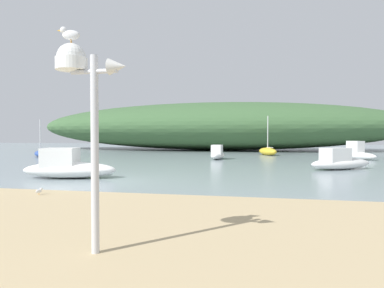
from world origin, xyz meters
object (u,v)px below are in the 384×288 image
motorboat_far_right (67,167)px  seagull_upper_strand (39,191)px  seagull_on_radar (70,34)px  sailboat_mid_channel (40,153)px  motorboat_by_sandbar (339,161)px  motorboat_off_point (217,154)px  motorboat_centre_water (357,153)px  sailboat_outer_mooring (268,151)px  mast_structure (81,82)px

motorboat_far_right → seagull_upper_strand: bearing=-66.6°
seagull_on_radar → motorboat_far_right: (-5.97, 9.66, -3.00)m
seagull_on_radar → sailboat_mid_channel: size_ratio=0.10×
motorboat_by_sandbar → motorboat_off_point: size_ratio=1.35×
motorboat_far_right → motorboat_centre_water: bearing=44.5°
motorboat_off_point → motorboat_by_sandbar: bearing=-40.6°
motorboat_centre_water → sailboat_outer_mooring: bearing=148.0°
motorboat_centre_water → motorboat_off_point: 11.23m
mast_structure → motorboat_by_sandbar: mast_structure is taller
sailboat_mid_channel → motorboat_by_sandbar: 24.88m
sailboat_outer_mooring → motorboat_centre_water: sailboat_outer_mooring is taller
motorboat_centre_water → sailboat_mid_channel: sailboat_mid_channel is taller
motorboat_centre_water → motorboat_off_point: size_ratio=1.08×
sailboat_outer_mooring → sailboat_mid_channel: (-20.01, -6.60, -0.09)m
seagull_on_radar → sailboat_outer_mooring: size_ratio=0.10×
sailboat_mid_channel → seagull_upper_strand: (13.22, -18.83, 0.02)m
motorboat_by_sandbar → seagull_upper_strand: motorboat_by_sandbar is taller
motorboat_far_right → seagull_upper_strand: size_ratio=16.24×
sailboat_mid_channel → motorboat_by_sandbar: bearing=-15.9°
sailboat_outer_mooring → motorboat_far_right: sailboat_outer_mooring is taller
motorboat_centre_water → motorboat_far_right: (-16.08, -15.79, -0.00)m
sailboat_outer_mooring → motorboat_off_point: size_ratio=1.24×
seagull_on_radar → motorboat_off_point: seagull_on_radar is taller
seagull_on_radar → motorboat_centre_water: bearing=68.3°
seagull_on_radar → sailboat_outer_mooring: sailboat_outer_mooring is taller
sailboat_outer_mooring → motorboat_centre_water: 8.28m
seagull_on_radar → motorboat_far_right: 11.75m
motorboat_by_sandbar → motorboat_off_point: (-7.91, 6.78, -0.02)m
motorboat_far_right → motorboat_by_sandbar: motorboat_far_right is taller
motorboat_centre_water → motorboat_by_sandbar: (-3.10, -9.03, -0.06)m
sailboat_mid_channel → motorboat_off_point: sailboat_mid_channel is taller
seagull_on_radar → sailboat_mid_channel: 28.93m
sailboat_outer_mooring → sailboat_mid_channel: bearing=-161.7°
seagull_upper_strand → motorboat_by_sandbar: bearing=48.3°
motorboat_by_sandbar → seagull_upper_strand: size_ratio=15.10×
sailboat_mid_channel → motorboat_off_point: bearing=-0.1°
mast_structure → seagull_upper_strand: size_ratio=11.61×
motorboat_centre_water → seagull_upper_strand: motorboat_centre_water is taller
mast_structure → sailboat_mid_channel: 28.95m
seagull_on_radar → motorboat_by_sandbar: (7.01, 16.43, -3.05)m
motorboat_far_right → motorboat_off_point: bearing=69.5°
motorboat_far_right → seagull_upper_strand: motorboat_far_right is taller
mast_structure → motorboat_off_point: (-1.07, 23.20, -2.34)m
mast_structure → motorboat_far_right: mast_structure is taller
seagull_on_radar → seagull_upper_strand: size_ratio=1.32×
seagull_on_radar → motorboat_off_point: size_ratio=0.12×
motorboat_by_sandbar → mast_structure: bearing=-112.6°
motorboat_centre_water → motorboat_by_sandbar: size_ratio=0.81×
seagull_on_radar → motorboat_by_sandbar: seagull_on_radar is taller
seagull_upper_strand → motorboat_off_point: bearing=81.5°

